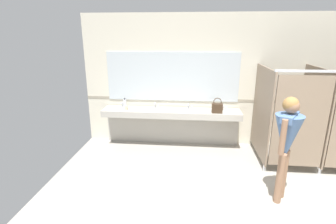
{
  "coord_description": "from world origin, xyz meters",
  "views": [
    {
      "loc": [
        -1.15,
        -2.85,
        2.49
      ],
      "look_at": [
        -1.59,
        1.7,
        1.11
      ],
      "focal_mm": 27.77,
      "sensor_mm": 36.0,
      "label": 1
    }
  ],
  "objects_px": {
    "handbag": "(217,108)",
    "soap_dispenser": "(125,103)",
    "person_standing": "(287,137)",
    "paper_cup": "(126,108)"
  },
  "relations": [
    {
      "from": "person_standing",
      "to": "paper_cup",
      "type": "bearing_deg",
      "value": 148.72
    },
    {
      "from": "handbag",
      "to": "paper_cup",
      "type": "relative_size",
      "value": 3.29
    },
    {
      "from": "person_standing",
      "to": "soap_dispenser",
      "type": "xyz_separation_m",
      "value": [
        -2.94,
        2.01,
        -0.08
      ]
    },
    {
      "from": "soap_dispenser",
      "to": "paper_cup",
      "type": "distance_m",
      "value": 0.3
    },
    {
      "from": "handbag",
      "to": "soap_dispenser",
      "type": "distance_m",
      "value": 2.1
    },
    {
      "from": "handbag",
      "to": "paper_cup",
      "type": "bearing_deg",
      "value": 179.87
    },
    {
      "from": "soap_dispenser",
      "to": "paper_cup",
      "type": "bearing_deg",
      "value": -69.04
    },
    {
      "from": "handbag",
      "to": "soap_dispenser",
      "type": "xyz_separation_m",
      "value": [
        -2.08,
        0.29,
        -0.02
      ]
    },
    {
      "from": "paper_cup",
      "to": "handbag",
      "type": "bearing_deg",
      "value": -0.13
    },
    {
      "from": "handbag",
      "to": "soap_dispenser",
      "type": "height_order",
      "value": "handbag"
    }
  ]
}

